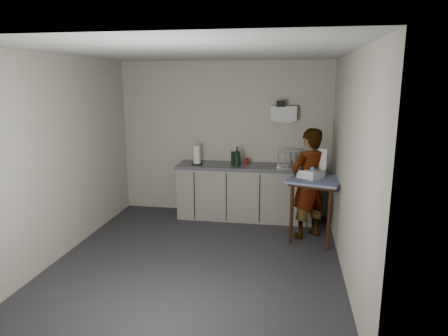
% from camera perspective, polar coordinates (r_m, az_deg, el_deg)
% --- Properties ---
extents(ground, '(4.00, 4.00, 0.00)m').
position_cam_1_polar(ground, '(5.34, -3.60, -12.80)').
color(ground, '#2B2B30').
rests_on(ground, ground).
extents(wall_back, '(3.60, 0.02, 2.60)m').
position_cam_1_polar(wall_back, '(6.86, 0.04, 4.22)').
color(wall_back, beige).
rests_on(wall_back, ground).
extents(wall_right, '(0.02, 4.00, 2.60)m').
position_cam_1_polar(wall_right, '(4.85, 17.24, 0.27)').
color(wall_right, beige).
rests_on(wall_right, ground).
extents(wall_left, '(0.02, 4.00, 2.60)m').
position_cam_1_polar(wall_left, '(5.62, -21.86, 1.53)').
color(wall_left, beige).
rests_on(wall_left, ground).
extents(ceiling, '(3.60, 4.00, 0.01)m').
position_cam_1_polar(ceiling, '(4.85, -4.03, 16.17)').
color(ceiling, silver).
rests_on(ceiling, wall_back).
extents(kitchen_counter, '(2.24, 0.62, 0.91)m').
position_cam_1_polar(kitchen_counter, '(6.71, 3.00, -3.62)').
color(kitchen_counter, black).
rests_on(kitchen_counter, ground).
extents(wall_shelf, '(0.42, 0.18, 0.37)m').
position_cam_1_polar(wall_shelf, '(6.65, 8.54, 7.70)').
color(wall_shelf, white).
rests_on(wall_shelf, ground).
extents(side_table, '(0.89, 0.89, 0.92)m').
position_cam_1_polar(side_table, '(5.80, 12.97, -2.62)').
color(side_table, '#3B1A0D').
rests_on(side_table, ground).
extents(standing_man, '(0.71, 0.67, 1.62)m').
position_cam_1_polar(standing_man, '(5.91, 11.94, -2.21)').
color(standing_man, '#B2A593').
rests_on(standing_man, ground).
extents(soap_bottle, '(0.12, 0.12, 0.32)m').
position_cam_1_polar(soap_bottle, '(6.49, 1.88, 1.67)').
color(soap_bottle, black).
rests_on(soap_bottle, kitchen_counter).
extents(soda_can, '(0.06, 0.06, 0.11)m').
position_cam_1_polar(soda_can, '(6.64, 3.25, 0.99)').
color(soda_can, red).
rests_on(soda_can, kitchen_counter).
extents(dark_bottle, '(0.07, 0.07, 0.23)m').
position_cam_1_polar(dark_bottle, '(6.57, 1.29, 1.41)').
color(dark_bottle, black).
rests_on(dark_bottle, kitchen_counter).
extents(paper_towel, '(0.18, 0.18, 0.32)m').
position_cam_1_polar(paper_towel, '(6.63, -3.88, 1.82)').
color(paper_towel, black).
rests_on(paper_towel, kitchen_counter).
extents(dish_rack, '(0.41, 0.31, 0.29)m').
position_cam_1_polar(dish_rack, '(6.49, 9.33, 0.68)').
color(dish_rack, silver).
rests_on(dish_rack, kitchen_counter).
extents(bakery_box, '(0.41, 0.42, 0.41)m').
position_cam_1_polar(bakery_box, '(5.81, 12.43, -0.44)').
color(bakery_box, white).
rests_on(bakery_box, side_table).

